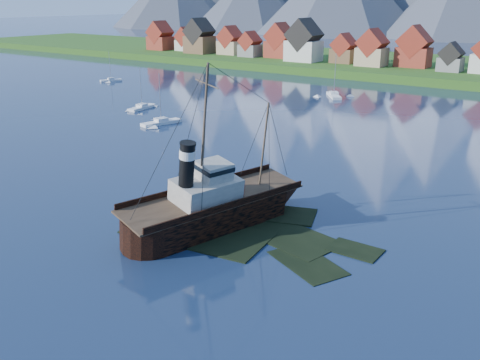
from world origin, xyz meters
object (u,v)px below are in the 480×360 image
Objects in this scene: sailboat_a at (142,108)px; sailboat_c at (334,96)px; sailboat_f at (161,123)px; sailboat_b at (111,81)px; tugboat_wreck at (219,203)px.

sailboat_c reaches higher than sailboat_a.
sailboat_f is (16.69, -10.33, 0.03)m from sailboat_a.
sailboat_f is (60.64, -38.71, 0.03)m from sailboat_b.
tugboat_wreck is at bearing -110.03° from sailboat_c.
tugboat_wreck is at bearing -25.00° from sailboat_f.
sailboat_b is 79.30m from sailboat_c.
tugboat_wreck reaches higher than sailboat_f.
sailboat_f is at bearing -144.13° from sailboat_c.
sailboat_c is (33.49, 45.49, 0.05)m from sailboat_a.
sailboat_a is 56.49m from sailboat_c.
sailboat_b is 0.81× the size of sailboat_c.
sailboat_f is (-46.04, 37.78, -2.57)m from tugboat_wreck.
sailboat_f reaches higher than sailboat_b.
sailboat_f is (-16.80, -55.82, -0.02)m from sailboat_c.
sailboat_f reaches higher than sailboat_a.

